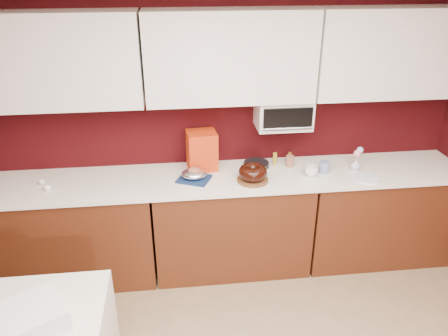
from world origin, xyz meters
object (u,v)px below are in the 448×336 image
(foil_ham_nest, at_px, (194,174))
(blue_jar, at_px, (324,167))
(newspaper_stack, at_px, (26,320))
(toaster_oven, at_px, (283,113))
(bundt_cake, at_px, (253,172))
(flower_vase, at_px, (356,164))
(pandoro_box, at_px, (202,150))
(coffee_mug, at_px, (311,170))

(foil_ham_nest, bearing_deg, blue_jar, 0.52)
(blue_jar, bearing_deg, newspaper_stack, -146.49)
(toaster_oven, xyz_separation_m, foil_ham_nest, (-0.77, -0.21, -0.42))
(bundt_cake, distance_m, flower_vase, 0.92)
(newspaper_stack, bearing_deg, flower_vase, 30.65)
(blue_jar, bearing_deg, bundt_cake, -171.80)
(bundt_cake, bearing_deg, pandoro_box, 142.34)
(bundt_cake, xyz_separation_m, foil_ham_nest, (-0.47, 0.08, -0.03))
(toaster_oven, bearing_deg, newspaper_stack, -137.88)
(bundt_cake, xyz_separation_m, newspaper_stack, (-1.43, -1.27, -0.16))
(bundt_cake, height_order, newspaper_stack, bundt_cake)
(blue_jar, bearing_deg, foil_ham_nest, -179.48)
(toaster_oven, height_order, flower_vase, toaster_oven)
(blue_jar, height_order, newspaper_stack, blue_jar)
(toaster_oven, distance_m, blue_jar, 0.57)
(blue_jar, bearing_deg, pandoro_box, 168.35)
(foil_ham_nest, bearing_deg, toaster_oven, 15.30)
(bundt_cake, height_order, coffee_mug, bundt_cake)
(pandoro_box, relative_size, newspaper_stack, 0.88)
(toaster_oven, height_order, newspaper_stack, toaster_oven)
(foil_ham_nest, distance_m, coffee_mug, 0.97)
(toaster_oven, height_order, foil_ham_nest, toaster_oven)
(flower_vase, bearing_deg, bundt_cake, -172.70)
(toaster_oven, distance_m, bundt_cake, 0.57)
(toaster_oven, xyz_separation_m, coffee_mug, (0.20, -0.25, -0.42))
(toaster_oven, height_order, bundt_cake, toaster_oven)
(pandoro_box, distance_m, newspaper_stack, 1.90)
(pandoro_box, height_order, coffee_mug, pandoro_box)
(newspaper_stack, bearing_deg, coffee_mug, 34.25)
(flower_vase, bearing_deg, toaster_oven, 164.34)
(bundt_cake, bearing_deg, coffee_mug, 4.87)
(foil_ham_nest, distance_m, blue_jar, 1.10)
(coffee_mug, relative_size, blue_jar, 1.07)
(coffee_mug, relative_size, flower_vase, 1.00)
(foil_ham_nest, bearing_deg, bundt_cake, -9.69)
(pandoro_box, bearing_deg, coffee_mug, -21.74)
(foil_ham_nest, bearing_deg, pandoro_box, 69.42)
(blue_jar, bearing_deg, toaster_oven, 148.83)
(flower_vase, relative_size, newspaper_stack, 0.28)
(bundt_cake, height_order, foil_ham_nest, bundt_cake)
(toaster_oven, bearing_deg, foil_ham_nest, -164.70)
(bundt_cake, bearing_deg, foil_ham_nest, 170.31)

